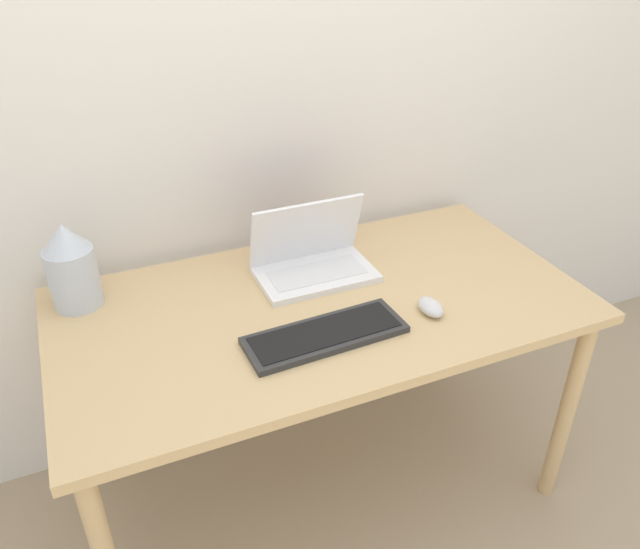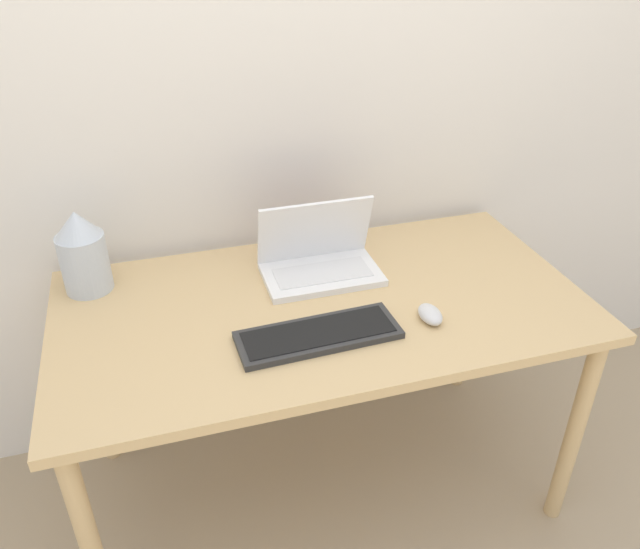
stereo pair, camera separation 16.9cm
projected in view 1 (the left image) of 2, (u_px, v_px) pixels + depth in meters
wall_back at (261, 82)px, 1.85m from camera, size 6.00×0.05×2.50m
desk at (321, 324)px, 1.80m from camera, size 1.48×0.78×0.74m
laptop at (312, 259)px, 1.86m from camera, size 0.34×0.22×0.23m
keyboard at (325, 335)px, 1.61m from camera, size 0.43×0.17×0.02m
mouse at (431, 307)px, 1.70m from camera, size 0.06×0.09×0.04m
vase at (71, 266)px, 1.68m from camera, size 0.13×0.13×0.25m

